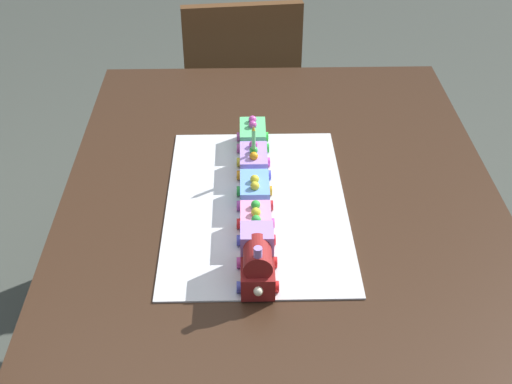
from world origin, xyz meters
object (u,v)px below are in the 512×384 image
(cake_car_tanker_lavender, at_px, (254,162))
(cake_car_flatbed_sky_blue, at_px, (255,192))
(birthday_candle, at_px, (254,138))
(chair, at_px, (240,95))
(cake_car_caboose_mint_green, at_px, (253,136))
(cake_locomotive, at_px, (257,260))
(cake_car_gondola_bubblegum, at_px, (256,225))
(dining_table, at_px, (281,241))

(cake_car_tanker_lavender, bearing_deg, cake_car_flatbed_sky_blue, 180.00)
(cake_car_tanker_lavender, distance_m, birthday_candle, 0.07)
(chair, height_order, cake_car_caboose_mint_green, chair)
(cake_locomotive, height_order, cake_car_tanker_lavender, cake_locomotive)
(cake_locomotive, distance_m, cake_car_gondola_bubblegum, 0.13)
(chair, bearing_deg, birthday_candle, 86.24)
(dining_table, bearing_deg, cake_locomotive, 165.63)
(dining_table, xyz_separation_m, chair, (1.03, 0.09, -0.16))
(cake_car_tanker_lavender, relative_size, cake_car_caboose_mint_green, 1.00)
(cake_locomotive, xyz_separation_m, cake_car_caboose_mint_green, (0.48, 0.00, -0.02))
(cake_car_tanker_lavender, height_order, cake_car_caboose_mint_green, same)
(chair, height_order, cake_car_flatbed_sky_blue, chair)
(cake_locomotive, height_order, cake_car_gondola_bubblegum, cake_locomotive)
(cake_locomotive, relative_size, cake_car_flatbed_sky_blue, 1.40)
(cake_car_caboose_mint_green, bearing_deg, chair, 2.38)
(dining_table, distance_m, cake_car_flatbed_sky_blue, 0.15)
(dining_table, bearing_deg, cake_car_flatbed_sky_blue, 84.27)
(chair, distance_m, cake_car_gondola_bubblegum, 1.18)
(chair, bearing_deg, cake_car_gondola_bubblegum, 85.83)
(dining_table, xyz_separation_m, cake_car_gondola_bubblegum, (-0.11, 0.06, 0.14))
(cake_locomotive, bearing_deg, cake_car_caboose_mint_green, 0.00)
(cake_car_tanker_lavender, relative_size, birthday_candle, 1.65)
(cake_car_gondola_bubblegum, distance_m, cake_car_tanker_lavender, 0.24)
(cake_locomotive, relative_size, cake_car_tanker_lavender, 1.40)
(cake_car_caboose_mint_green, bearing_deg, cake_car_gondola_bubblegum, 180.00)
(dining_table, relative_size, cake_car_gondola_bubblegum, 14.00)
(cake_car_gondola_bubblegum, bearing_deg, cake_locomotive, -180.00)
(cake_car_flatbed_sky_blue, height_order, cake_car_caboose_mint_green, same)
(chair, distance_m, cake_car_caboose_mint_green, 0.85)
(cake_car_flatbed_sky_blue, bearing_deg, cake_car_tanker_lavender, 0.00)
(birthday_candle, bearing_deg, chair, 2.05)
(birthday_candle, bearing_deg, cake_car_flatbed_sky_blue, 180.00)
(chair, xyz_separation_m, cake_car_flatbed_sky_blue, (-1.03, -0.03, 0.30))
(cake_car_flatbed_sky_blue, bearing_deg, chair, 1.83)
(chair, distance_m, cake_car_flatbed_sky_blue, 1.07)
(chair, relative_size, birthday_candle, 14.18)
(cake_car_caboose_mint_green, xyz_separation_m, birthday_candle, (-0.13, -0.00, 0.07))
(dining_table, relative_size, birthday_candle, 23.09)
(cake_car_gondola_bubblegum, relative_size, cake_car_flatbed_sky_blue, 1.00)
(cake_car_tanker_lavender, xyz_separation_m, cake_car_caboose_mint_green, (0.12, 0.00, -0.00))
(dining_table, bearing_deg, cake_car_tanker_lavender, 26.27)
(dining_table, bearing_deg, birthday_candle, 27.84)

